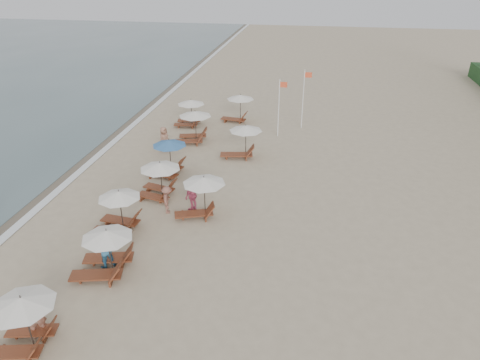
% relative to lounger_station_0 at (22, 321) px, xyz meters
% --- Properties ---
extents(ground, '(160.00, 160.00, 0.00)m').
position_rel_lounger_station_0_xyz_m(ground, '(5.99, 3.80, -1.20)').
color(ground, tan).
rests_on(ground, ground).
extents(wet_sand_band, '(3.20, 140.00, 0.01)m').
position_rel_lounger_station_0_xyz_m(wet_sand_band, '(-6.51, 13.80, -1.20)').
color(wet_sand_band, '#6B5E4C').
rests_on(wet_sand_band, ground).
extents(foam_line, '(0.50, 140.00, 0.02)m').
position_rel_lounger_station_0_xyz_m(foam_line, '(-5.21, 13.80, -1.19)').
color(foam_line, white).
rests_on(foam_line, ground).
extents(lounger_station_0, '(2.46, 2.21, 2.26)m').
position_rel_lounger_station_0_xyz_m(lounger_station_0, '(0.00, 0.00, 0.00)').
color(lounger_station_0, brown).
rests_on(lounger_station_0, ground).
extents(lounger_station_1, '(2.74, 2.48, 2.16)m').
position_rel_lounger_station_0_xyz_m(lounger_station_1, '(0.86, 4.36, -0.22)').
color(lounger_station_1, brown).
rests_on(lounger_station_1, ground).
extents(lounger_station_2, '(2.54, 2.07, 2.27)m').
position_rel_lounger_station_0_xyz_m(lounger_station_2, '(0.09, 7.48, -0.15)').
color(lounger_station_2, brown).
rests_on(lounger_station_2, ground).
extents(lounger_station_3, '(2.57, 2.28, 2.10)m').
position_rel_lounger_station_0_xyz_m(lounger_station_3, '(0.86, 11.30, -0.10)').
color(lounger_station_3, brown).
rests_on(lounger_station_3, ground).
extents(lounger_station_4, '(2.61, 2.36, 2.31)m').
position_rel_lounger_station_0_xyz_m(lounger_station_4, '(0.42, 14.18, -0.15)').
color(lounger_station_4, brown).
rests_on(lounger_station_4, ground).
extents(lounger_station_5, '(2.72, 2.36, 2.35)m').
position_rel_lounger_station_0_xyz_m(lounger_station_5, '(0.59, 19.75, -0.03)').
color(lounger_station_5, brown).
rests_on(lounger_station_5, ground).
extents(lounger_station_6, '(2.51, 2.18, 2.14)m').
position_rel_lounger_station_0_xyz_m(lounger_station_6, '(-0.65, 23.16, -0.11)').
color(lounger_station_6, brown).
rests_on(lounger_station_6, ground).
extents(inland_station_0, '(2.76, 2.24, 2.22)m').
position_rel_lounger_station_0_xyz_m(inland_station_0, '(3.74, 9.56, 0.15)').
color(inland_station_0, brown).
rests_on(inland_station_0, ground).
extents(inland_station_1, '(2.90, 2.24, 2.22)m').
position_rel_lounger_station_0_xyz_m(inland_station_1, '(4.57, 17.50, 0.07)').
color(inland_station_1, brown).
rests_on(inland_station_1, ground).
extents(inland_station_2, '(2.78, 2.24, 2.22)m').
position_rel_lounger_station_0_xyz_m(inland_station_2, '(3.01, 24.75, 0.13)').
color(inland_station_2, brown).
rests_on(inland_station_2, ground).
extents(beachgoer_near, '(0.83, 0.79, 1.91)m').
position_rel_lounger_station_0_xyz_m(beachgoer_near, '(0.07, 0.58, -0.24)').
color(beachgoer_near, tan).
rests_on(beachgoer_near, ground).
extents(beachgoer_mid_a, '(1.13, 1.12, 1.84)m').
position_rel_lounger_station_0_xyz_m(beachgoer_mid_a, '(0.69, 4.73, -0.28)').
color(beachgoer_mid_a, teal).
rests_on(beachgoer_mid_a, ground).
extents(beachgoer_mid_b, '(0.83, 1.11, 1.54)m').
position_rel_lounger_station_0_xyz_m(beachgoer_mid_b, '(1.94, 9.65, -0.43)').
color(beachgoer_mid_b, brown).
rests_on(beachgoer_mid_b, ground).
extents(beachgoer_far_a, '(0.87, 1.18, 1.86)m').
position_rel_lounger_station_0_xyz_m(beachgoer_far_a, '(3.20, 10.14, -0.27)').
color(beachgoer_far_a, '#C54F6E').
rests_on(beachgoer_far_a, ground).
extents(beachgoer_far_b, '(0.84, 1.01, 1.76)m').
position_rel_lounger_station_0_xyz_m(beachgoer_far_b, '(-0.94, 17.77, -0.32)').
color(beachgoer_far_b, '#9E6D55').
rests_on(beachgoer_far_b, ground).
extents(flag_pole_near, '(0.60, 0.08, 4.37)m').
position_rel_lounger_station_0_xyz_m(flag_pole_near, '(6.68, 22.04, 1.23)').
color(flag_pole_near, silver).
rests_on(flag_pole_near, ground).
extents(flag_pole_far, '(0.60, 0.08, 4.66)m').
position_rel_lounger_station_0_xyz_m(flag_pole_far, '(8.37, 24.11, 1.38)').
color(flag_pole_far, silver).
rests_on(flag_pole_far, ground).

